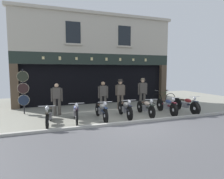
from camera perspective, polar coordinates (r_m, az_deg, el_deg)
The scene contains 16 objects.
ground at distance 7.44m, azimuth 9.53°, elevation -12.15°, with size 22.44×22.00×0.18m.
shop_facade at distance 14.61m, azimuth -6.04°, elevation 3.39°, with size 10.74×4.42×5.91m.
motorcycle_far_left at distance 8.39m, azimuth -18.11°, elevation -7.08°, with size 0.62×1.99×0.91m.
motorcycle_left at distance 8.56m, azimuth -10.61°, elevation -6.53°, with size 0.62×2.04×0.93m.
motorcycle_center_left at distance 8.83m, azimuth -3.15°, elevation -6.11°, with size 0.62×2.06×0.91m.
motorcycle_center at distance 9.20m, azimuth 3.86°, elevation -5.59°, with size 0.62×1.97×0.92m.
motorcycle_center_right at distance 9.74m, azimuth 9.90°, elevation -5.14°, with size 0.62×1.97×0.90m.
motorcycle_right at distance 10.34m, azimuth 15.84°, elevation -4.53°, with size 0.62×2.06×0.93m.
motorcycle_far_right at distance 10.98m, azimuth 20.95°, elevation -4.08°, with size 0.62×2.05×0.93m.
salesman_left at distance 9.93m, azimuth -15.96°, elevation -2.38°, with size 0.55×0.27×1.59m.
shopkeeper_center at distance 10.76m, azimuth -2.64°, elevation -1.47°, with size 0.55×0.31×1.60m.
salesman_right at distance 11.09m, azimuth 2.45°, elevation -0.85°, with size 0.55×0.37×1.72m.
assistant_far_right at distance 11.46m, azimuth 9.00°, elevation -0.61°, with size 0.55×0.33×1.77m.
tyre_sign_pole at distance 10.77m, azimuth -24.70°, elevation 0.20°, with size 0.55×0.06×2.29m.
advert_board_near at distance 13.74m, azimuth 4.18°, elevation 3.53°, with size 0.72×0.03×1.02m.
leaning_bicycle at distance 13.29m, azimuth 15.02°, elevation -2.48°, with size 1.73×0.50×0.95m.
Camera 1 is at (-3.52, -7.13, 2.23)m, focal length 31.00 mm.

